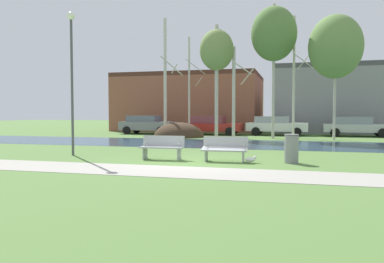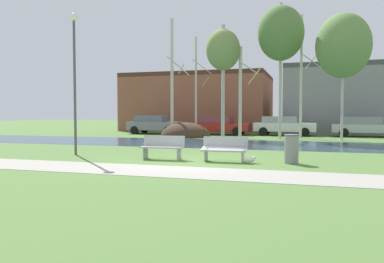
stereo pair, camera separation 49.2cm
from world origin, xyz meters
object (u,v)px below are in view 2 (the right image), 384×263
Objects in this scene: parked_van_nearest_grey at (155,124)px; parked_hatch_third_white at (284,125)px; bench_right at (224,148)px; parked_sedan_second_red at (219,125)px; trash_bin at (291,148)px; streetlamp at (74,62)px; seagull at (250,160)px; parked_wagon_fourth_silver at (365,126)px; bench_left at (162,147)px.

parked_van_nearest_grey reaches higher than parked_hatch_third_white.
bench_right is 16.68m from parked_sedan_second_red.
trash_bin is 0.17× the size of streetlamp.
bench_right is 0.28× the size of streetlamp.
seagull is 8.14m from streetlamp.
parked_van_nearest_grey reaches higher than parked_wagon_fourth_silver.
trash_bin is at bearing 16.40° from seagull.
trash_bin is 2.33× the size of seagull.
bench_right is at bearing 0.00° from bench_left.
bench_right is at bearing -93.63° from parked_hatch_third_white.
trash_bin is 1.44m from seagull.
parked_wagon_fourth_silver is (6.75, 16.64, 0.29)m from bench_right.
parked_hatch_third_white is (0.12, 16.88, 0.64)m from seagull.
parked_hatch_third_white is at bearing 5.13° from parked_sedan_second_red.
bench_right is 0.36× the size of parked_van_nearest_grey.
seagull is 17.85m from parked_wagon_fourth_silver.
parked_sedan_second_red is at bearing 81.46° from streetlamp.
streetlamp reaches higher than trash_bin.
seagull is at bearing -90.40° from parked_hatch_third_white.
streetlamp reaches higher than bench_left.
parked_wagon_fourth_silver is at bearing 51.23° from streetlamp.
parked_van_nearest_grey reaches higher than trash_bin.
parked_sedan_second_red is 1.01× the size of parked_hatch_third_white.
parked_sedan_second_red is (2.38, 15.82, -3.01)m from streetlamp.
parked_sedan_second_red reaches higher than parked_wagon_fourth_silver.
bench_left is at bearing 180.00° from bench_right.
bench_left is at bearing -177.88° from trash_bin.
streetlamp is at bearing 174.37° from bench_left.
parked_van_nearest_grey is at bearing -175.69° from parked_hatch_third_white.
bench_left is 0.34× the size of parked_wagon_fourth_silver.
trash_bin is 0.21× the size of parked_wagon_fourth_silver.
streetlamp is 1.20× the size of parked_wagon_fourth_silver.
streetlamp reaches higher than parked_sedan_second_red.
streetlamp is at bearing -79.27° from parked_van_nearest_grey.
parked_van_nearest_grey is (-11.51, 15.72, 0.28)m from trash_bin.
bench_left is at bearing -66.53° from parked_van_nearest_grey.
bench_right is 16.70m from parked_hatch_third_white.
parked_sedan_second_red reaches higher than bench_right.
trash_bin reaches higher than bench_right.
streetlamp is (-8.57, 0.22, 3.28)m from trash_bin.
parked_hatch_third_white reaches higher than parked_wagon_fourth_silver.
streetlamp is 1.22× the size of parked_sedan_second_red.
bench_right is 0.35× the size of parked_hatch_third_white.
parked_sedan_second_red is 5.00m from parked_hatch_third_white.
parked_hatch_third_white is at bearing 89.60° from seagull.
seagull is (0.94, -0.22, -0.34)m from bench_right.
bench_left is 4.61m from trash_bin.
bench_right is at bearing -3.55° from streetlamp.
trash_bin is at bearing -105.21° from parked_wagon_fourth_silver.
parked_van_nearest_grey is at bearing -177.29° from parked_wagon_fourth_silver.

